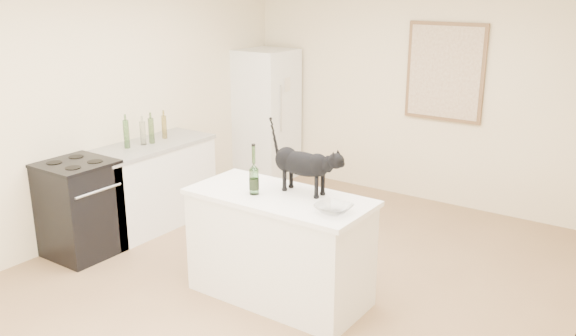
{
  "coord_description": "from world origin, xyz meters",
  "views": [
    {
      "loc": [
        2.75,
        -3.87,
        2.52
      ],
      "look_at": [
        0.15,
        -0.15,
        1.12
      ],
      "focal_mm": 37.74,
      "sensor_mm": 36.0,
      "label": 1
    }
  ],
  "objects_px": {
    "fridge": "(266,115)",
    "black_cat": "(302,167)",
    "stove": "(80,210)",
    "wine_bottle": "(254,172)",
    "glass_bowl": "(334,209)"
  },
  "relations": [
    {
      "from": "fridge",
      "to": "black_cat",
      "type": "height_order",
      "value": "fridge"
    },
    {
      "from": "stove",
      "to": "glass_bowl",
      "type": "bearing_deg",
      "value": 6.8
    },
    {
      "from": "fridge",
      "to": "wine_bottle",
      "type": "distance_m",
      "value": 3.25
    },
    {
      "from": "stove",
      "to": "wine_bottle",
      "type": "distance_m",
      "value": 2.0
    },
    {
      "from": "fridge",
      "to": "black_cat",
      "type": "bearing_deg",
      "value": -47.87
    },
    {
      "from": "stove",
      "to": "fridge",
      "type": "distance_m",
      "value": 2.98
    },
    {
      "from": "wine_bottle",
      "to": "glass_bowl",
      "type": "relative_size",
      "value": 1.38
    },
    {
      "from": "fridge",
      "to": "glass_bowl",
      "type": "distance_m",
      "value": 3.71
    },
    {
      "from": "stove",
      "to": "wine_bottle",
      "type": "xyz_separation_m",
      "value": [
        1.87,
        0.3,
        0.63
      ]
    },
    {
      "from": "fridge",
      "to": "stove",
      "type": "bearing_deg",
      "value": -90.0
    },
    {
      "from": "fridge",
      "to": "wine_bottle",
      "type": "relative_size",
      "value": 4.7
    },
    {
      "from": "wine_bottle",
      "to": "glass_bowl",
      "type": "xyz_separation_m",
      "value": [
        0.73,
        0.01,
        -0.15
      ]
    },
    {
      "from": "stove",
      "to": "fridge",
      "type": "height_order",
      "value": "fridge"
    },
    {
      "from": "stove",
      "to": "black_cat",
      "type": "bearing_deg",
      "value": 14.31
    },
    {
      "from": "wine_bottle",
      "to": "black_cat",
      "type": "bearing_deg",
      "value": 40.26
    }
  ]
}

